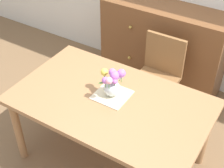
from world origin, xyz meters
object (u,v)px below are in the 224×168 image
object	(u,v)px
dining_table	(111,108)
flower_vase	(113,83)
chair_far	(159,73)
dresser	(162,47)

from	to	relation	value
dining_table	flower_vase	size ratio (longest dim) A/B	6.65
chair_far	dresser	xyz separation A→B (m)	(-0.19, 0.50, -0.02)
dresser	flower_vase	xyz separation A→B (m)	(0.11, -1.27, 0.38)
dining_table	chair_far	bearing A→B (deg)	86.00
dining_table	dresser	size ratio (longest dim) A/B	1.16
chair_far	dresser	distance (m)	0.53
dining_table	dresser	xyz separation A→B (m)	(-0.13, 1.33, -0.16)
chair_far	flower_vase	size ratio (longest dim) A/B	3.68
dining_table	chair_far	size ratio (longest dim) A/B	1.81
chair_far	dresser	size ratio (longest dim) A/B	0.64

